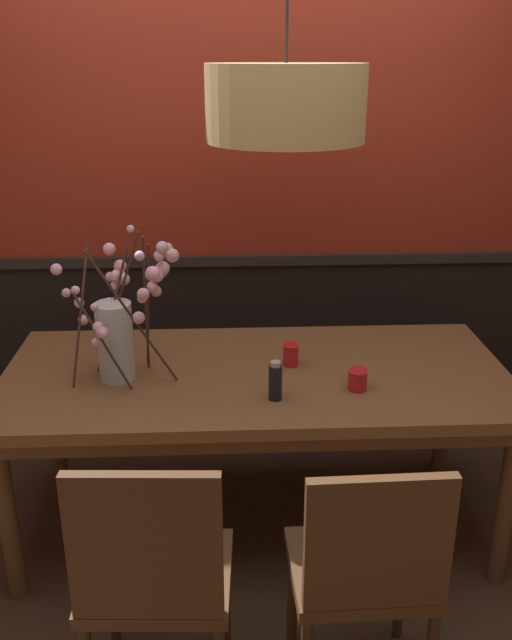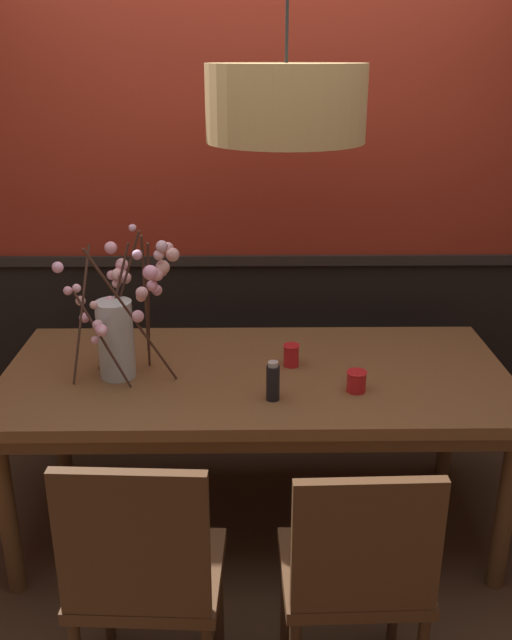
% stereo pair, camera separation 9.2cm
% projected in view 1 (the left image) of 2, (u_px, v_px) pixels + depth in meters
% --- Properties ---
extents(ground_plane, '(24.00, 24.00, 0.00)m').
position_uv_depth(ground_plane, '(256.00, 523.00, 3.14)').
color(ground_plane, '#4C3321').
extents(back_wall, '(6.05, 0.14, 2.95)m').
position_uv_depth(back_wall, '(248.00, 171.00, 3.35)').
color(back_wall, black).
rests_on(back_wall, ground).
extents(dining_table, '(2.09, 0.97, 0.77)m').
position_uv_depth(dining_table, '(256.00, 388.00, 2.90)').
color(dining_table, brown).
rests_on(dining_table, ground).
extents(chair_near_side_left, '(0.48, 0.43, 0.96)m').
position_uv_depth(chair_near_side_left, '(154.00, 573.00, 2.08)').
color(chair_near_side_left, '#4C301C').
rests_on(chair_near_side_left, ground).
extents(chair_near_side_right, '(0.46, 0.41, 0.92)m').
position_uv_depth(chair_near_side_right, '(367.00, 568.00, 2.12)').
color(chair_near_side_right, '#4C301C').
rests_on(chair_near_side_right, ground).
extents(chair_far_side_right, '(0.45, 0.41, 0.93)m').
position_uv_depth(chair_far_side_right, '(304.00, 339.00, 3.80)').
color(chair_far_side_right, '#4C301C').
rests_on(chair_far_side_right, ground).
extents(vase_with_blossoms, '(0.49, 0.47, 0.62)m').
position_uv_depth(vase_with_blossoms, '(120.00, 328.00, 2.73)').
color(vase_with_blossoms, silver).
rests_on(vase_with_blossoms, dining_table).
extents(candle_holder_nearer_center, '(0.07, 0.07, 0.10)m').
position_uv_depth(candle_holder_nearer_center, '(291.00, 355.00, 2.90)').
color(candle_holder_nearer_center, red).
rests_on(candle_holder_nearer_center, dining_table).
extents(candle_holder_nearer_edge, '(0.08, 0.08, 0.08)m').
position_uv_depth(candle_holder_nearer_edge, '(358.00, 380.00, 2.69)').
color(candle_holder_nearer_edge, red).
rests_on(candle_holder_nearer_edge, dining_table).
extents(condiment_bottle, '(0.05, 0.05, 0.16)m').
position_uv_depth(condiment_bottle, '(275.00, 381.00, 2.61)').
color(condiment_bottle, black).
rests_on(condiment_bottle, dining_table).
extents(pendant_lamp, '(0.58, 0.58, 1.26)m').
position_uv_depth(pendant_lamp, '(286.00, 103.00, 2.50)').
color(pendant_lamp, tan).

